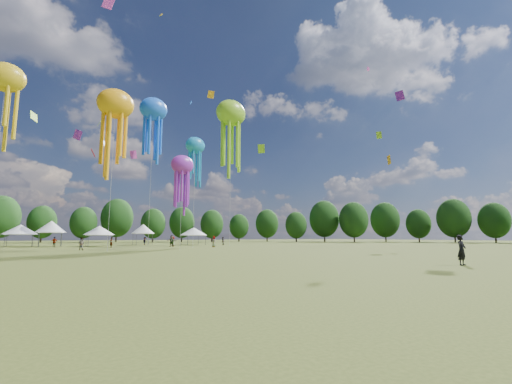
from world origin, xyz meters
TOP-DOWN VIEW (x-y plane):
  - ground at (0.00, 0.00)m, footprint 300.00×300.00m
  - observer_main at (7.90, -1.71)m, footprint 0.68×0.47m
  - spectator_near at (-9.64, 34.68)m, footprint 0.97×0.91m
  - spectators_far at (4.34, 46.57)m, footprint 29.20×21.05m
  - festival_tents at (-4.06, 55.59)m, footprint 35.33×11.54m
  - show_kites at (2.71, 39.30)m, footprint 38.62×20.53m
  - small_kites at (-2.10, 40.11)m, footprint 73.93×64.26m
  - treeline at (-3.87, 62.51)m, footprint 201.57×95.24m

SIDE VIEW (x-z plane):
  - ground at x=0.00m, z-range 0.00..0.00m
  - spectator_near at x=-9.64m, z-range 0.00..1.59m
  - spectators_far at x=4.34m, z-range -0.09..1.80m
  - observer_main at x=7.90m, z-range 0.00..1.80m
  - festival_tents at x=-4.06m, z-range 0.80..5.13m
  - treeline at x=-3.87m, z-range -0.17..13.26m
  - show_kites at x=2.71m, z-range 5.73..33.12m
  - small_kites at x=-2.10m, z-range 9.13..51.67m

